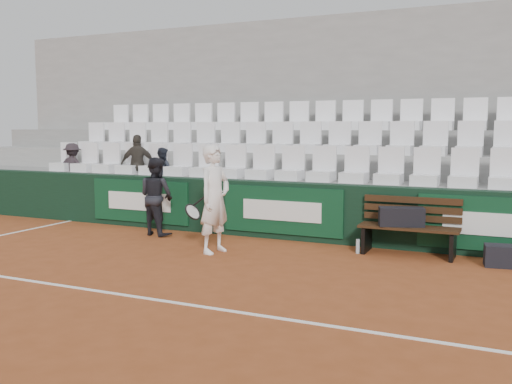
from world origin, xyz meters
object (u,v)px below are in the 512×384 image
sports_bag_left (401,217)px  spectator_c (162,150)px  sports_bag_ground (503,256)px  ball_kid (156,196)px  tennis_player (215,199)px  water_bottle_near (358,246)px  spectator_a (72,147)px  bench_left (408,241)px  spectator_b (138,143)px

sports_bag_left → spectator_c: spectator_c is taller
sports_bag_ground → ball_kid: 5.85m
sports_bag_left → tennis_player: 2.90m
water_bottle_near → ball_kid: size_ratio=0.16×
sports_bag_left → sports_bag_ground: sports_bag_left is taller
spectator_a → spectator_c: bearing=167.4°
tennis_player → sports_bag_left: bearing=21.5°
spectator_c → bench_left: bearing=-172.3°
ball_kid → spectator_a: 3.34m
sports_bag_left → spectator_b: size_ratio=0.53×
spectator_a → bench_left: bearing=160.0°
bench_left → ball_kid: ball_kid is taller
spectator_b → tennis_player: bearing=123.4°
water_bottle_near → ball_kid: 3.79m
sports_bag_ground → ball_kid: (-5.83, -0.02, 0.56)m
tennis_player → spectator_a: 5.16m
spectator_a → tennis_player: bearing=144.0°
tennis_player → sports_bag_ground: bearing=12.0°
water_bottle_near → tennis_player: size_ratio=0.13×
spectator_b → bench_left: bearing=148.5°
ball_kid → spectator_a: bearing=-7.1°
bench_left → sports_bag_left: sports_bag_left is taller
sports_bag_ground → water_bottle_near: 2.08m
sports_bag_ground → spectator_a: (-8.84, 1.14, 1.38)m
bench_left → spectator_c: (-5.12, 0.96, 1.28)m
sports_bag_left → sports_bag_ground: bearing=-6.7°
spectator_a → water_bottle_near: bearing=157.6°
spectator_a → spectator_b: size_ratio=0.84×
water_bottle_near → spectator_c: 4.74m
sports_bag_ground → water_bottle_near: bearing=-179.6°
bench_left → spectator_c: 5.36m
spectator_b → spectator_c: 0.62m
bench_left → tennis_player: (-2.80, -1.06, 0.62)m
water_bottle_near → spectator_b: spectator_b is taller
water_bottle_near → tennis_player: bearing=-157.2°
ball_kid → spectator_b: 1.94m
sports_bag_left → spectator_a: spectator_a is taller
bench_left → sports_bag_left: (-0.12, -0.01, 0.37)m
sports_bag_left → ball_kid: bearing=-177.4°
water_bottle_near → sports_bag_left: bearing=16.9°
bench_left → water_bottle_near: (-0.74, -0.20, -0.11)m
bench_left → spectator_a: spectator_a is taller
sports_bag_ground → ball_kid: size_ratio=0.35×
bench_left → tennis_player: bearing=-159.2°
tennis_player → spectator_a: (-4.70, 2.03, 0.69)m
tennis_player → spectator_c: size_ratio=1.69×
water_bottle_near → spectator_a: spectator_a is taller
sports_bag_left → bench_left: bearing=4.1°
bench_left → spectator_c: size_ratio=1.50×
bench_left → sports_bag_ground: 1.36m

